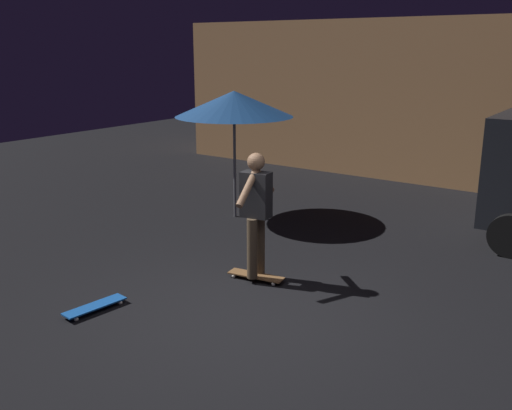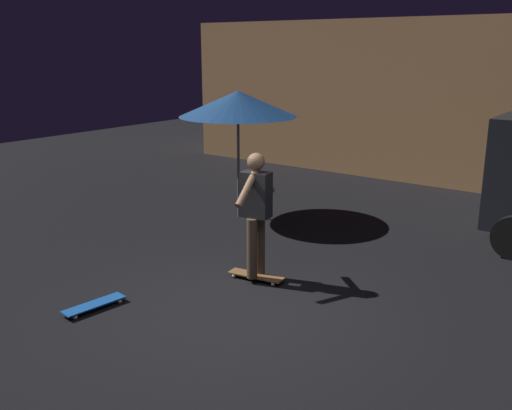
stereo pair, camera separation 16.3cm
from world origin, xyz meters
The scene contains 6 objects.
ground_plane centered at (0.00, 0.00, 0.00)m, with size 28.00×28.00×0.00m, color black.
low_building centered at (-1.32, 9.43, 1.84)m, with size 12.30×3.50×3.68m.
patio_umbrella centered at (-2.58, 3.21, 2.07)m, with size 2.10×2.10×2.30m.
skateboard_ridden centered at (-0.52, 0.99, 0.06)m, with size 0.80×0.31×0.07m.
skateboard_spare centered at (-1.53, -0.90, 0.06)m, with size 0.29×0.80×0.07m.
skater centered at (-0.52, 0.99, 1.04)m, with size 0.41×0.98×1.67m.
Camera 1 is at (3.71, -4.90, 3.05)m, focal length 40.44 mm.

